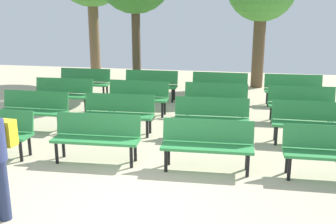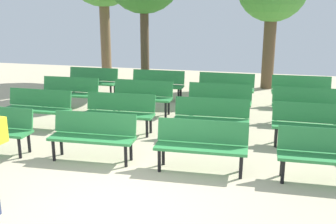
{
  "view_description": "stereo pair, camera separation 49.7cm",
  "coord_description": "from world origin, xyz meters",
  "px_view_note": "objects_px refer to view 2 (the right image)",
  "views": [
    {
      "loc": [
        1.55,
        -5.1,
        2.88
      ],
      "look_at": [
        0.0,
        3.24,
        0.55
      ],
      "focal_mm": 43.16,
      "sensor_mm": 36.0,
      "label": 1
    },
    {
      "loc": [
        2.04,
        -5.0,
        2.88
      ],
      "look_at": [
        0.0,
        3.24,
        0.55
      ],
      "focal_mm": 43.16,
      "sensor_mm": 36.0,
      "label": 2
    }
  ],
  "objects_px": {
    "bench_r2_c0": "(69,91)",
    "bench_r2_c3": "(306,104)",
    "bench_r0_c3": "(328,153)",
    "bench_r3_c1": "(157,83)",
    "bench_r3_c2": "(226,86)",
    "bench_r3_c3": "(301,90)",
    "bench_r1_c3": "(313,123)",
    "bench_r0_c1": "(93,134)",
    "bench_r3_c0": "(92,80)",
    "bench_r1_c1": "(119,111)",
    "bench_r1_c0": "(38,106)",
    "bench_r1_c2": "(211,116)",
    "bench_r2_c2": "(219,99)",
    "bench_r2_c1": "(142,95)",
    "bench_r0_c2": "(201,143)"
  },
  "relations": [
    {
      "from": "bench_r0_c1",
      "to": "bench_r3_c3",
      "type": "distance_m",
      "value": 6.41
    },
    {
      "from": "bench_r2_c1",
      "to": "bench_r3_c0",
      "type": "bearing_deg",
      "value": 143.31
    },
    {
      "from": "bench_r0_c1",
      "to": "bench_r2_c2",
      "type": "height_order",
      "value": "same"
    },
    {
      "from": "bench_r1_c2",
      "to": "bench_r3_c2",
      "type": "relative_size",
      "value": 1.01
    },
    {
      "from": "bench_r0_c3",
      "to": "bench_r2_c1",
      "type": "distance_m",
      "value": 5.32
    },
    {
      "from": "bench_r3_c1",
      "to": "bench_r2_c3",
      "type": "bearing_deg",
      "value": -21.59
    },
    {
      "from": "bench_r2_c1",
      "to": "bench_r2_c3",
      "type": "distance_m",
      "value": 4.12
    },
    {
      "from": "bench_r2_c0",
      "to": "bench_r2_c3",
      "type": "relative_size",
      "value": 1.0
    },
    {
      "from": "bench_r1_c0",
      "to": "bench_r1_c1",
      "type": "bearing_deg",
      "value": 1.65
    },
    {
      "from": "bench_r3_c0",
      "to": "bench_r3_c3",
      "type": "height_order",
      "value": "same"
    },
    {
      "from": "bench_r0_c3",
      "to": "bench_r3_c0",
      "type": "height_order",
      "value": "same"
    },
    {
      "from": "bench_r1_c0",
      "to": "bench_r2_c3",
      "type": "height_order",
      "value": "same"
    },
    {
      "from": "bench_r1_c3",
      "to": "bench_r0_c3",
      "type": "bearing_deg",
      "value": -86.62
    },
    {
      "from": "bench_r2_c3",
      "to": "bench_r3_c3",
      "type": "height_order",
      "value": "same"
    },
    {
      "from": "bench_r2_c2",
      "to": "bench_r0_c1",
      "type": "bearing_deg",
      "value": -119.87
    },
    {
      "from": "bench_r0_c1",
      "to": "bench_r3_c1",
      "type": "xyz_separation_m",
      "value": [
        -0.11,
        4.93,
        0.0
      ]
    },
    {
      "from": "bench_r2_c0",
      "to": "bench_r3_c2",
      "type": "bearing_deg",
      "value": 20.43
    },
    {
      "from": "bench_r0_c1",
      "to": "bench_r2_c1",
      "type": "bearing_deg",
      "value": 89.14
    },
    {
      "from": "bench_r3_c2",
      "to": "bench_r3_c3",
      "type": "bearing_deg",
      "value": 1.73
    },
    {
      "from": "bench_r1_c2",
      "to": "bench_r2_c0",
      "type": "bearing_deg",
      "value": 157.09
    },
    {
      "from": "bench_r2_c1",
      "to": "bench_r3_c3",
      "type": "height_order",
      "value": "same"
    },
    {
      "from": "bench_r0_c1",
      "to": "bench_r1_c0",
      "type": "height_order",
      "value": "same"
    },
    {
      "from": "bench_r1_c2",
      "to": "bench_r3_c0",
      "type": "distance_m",
      "value": 5.27
    },
    {
      "from": "bench_r1_c0",
      "to": "bench_r3_c2",
      "type": "relative_size",
      "value": 1.0
    },
    {
      "from": "bench_r2_c3",
      "to": "bench_r1_c0",
      "type": "bearing_deg",
      "value": -166.07
    },
    {
      "from": "bench_r3_c3",
      "to": "bench_r1_c3",
      "type": "bearing_deg",
      "value": -91.8
    },
    {
      "from": "bench_r0_c1",
      "to": "bench_r2_c0",
      "type": "height_order",
      "value": "same"
    },
    {
      "from": "bench_r1_c3",
      "to": "bench_r3_c3",
      "type": "xyz_separation_m",
      "value": [
        -0.01,
        3.27,
        0.0
      ]
    },
    {
      "from": "bench_r0_c1",
      "to": "bench_r3_c3",
      "type": "bearing_deg",
      "value": 48.88
    },
    {
      "from": "bench_r1_c1",
      "to": "bench_r3_c1",
      "type": "bearing_deg",
      "value": 88.33
    },
    {
      "from": "bench_r0_c1",
      "to": "bench_r1_c0",
      "type": "xyz_separation_m",
      "value": [
        -2.12,
        1.6,
        0.0
      ]
    },
    {
      "from": "bench_r0_c1",
      "to": "bench_r0_c3",
      "type": "distance_m",
      "value": 4.12
    },
    {
      "from": "bench_r0_c3",
      "to": "bench_r1_c3",
      "type": "bearing_deg",
      "value": 91.67
    },
    {
      "from": "bench_r0_c3",
      "to": "bench_r1_c1",
      "type": "height_order",
      "value": "same"
    },
    {
      "from": "bench_r0_c3",
      "to": "bench_r2_c0",
      "type": "bearing_deg",
      "value": 151.54
    },
    {
      "from": "bench_r1_c3",
      "to": "bench_r2_c1",
      "type": "xyz_separation_m",
      "value": [
        -4.11,
        1.57,
        0.0
      ]
    },
    {
      "from": "bench_r1_c0",
      "to": "bench_r3_c3",
      "type": "xyz_separation_m",
      "value": [
        6.14,
        3.39,
        0.0
      ]
    },
    {
      "from": "bench_r2_c0",
      "to": "bench_r3_c0",
      "type": "distance_m",
      "value": 1.65
    },
    {
      "from": "bench_r2_c2",
      "to": "bench_r0_c3",
      "type": "bearing_deg",
      "value": -56.46
    },
    {
      "from": "bench_r0_c3",
      "to": "bench_r3_c0",
      "type": "distance_m",
      "value": 8.0
    },
    {
      "from": "bench_r1_c0",
      "to": "bench_r1_c3",
      "type": "bearing_deg",
      "value": 1.04
    },
    {
      "from": "bench_r1_c1",
      "to": "bench_r2_c3",
      "type": "relative_size",
      "value": 1.0
    },
    {
      "from": "bench_r0_c2",
      "to": "bench_r2_c3",
      "type": "xyz_separation_m",
      "value": [
        2.0,
        3.33,
        0.0
      ]
    },
    {
      "from": "bench_r1_c1",
      "to": "bench_r1_c2",
      "type": "height_order",
      "value": "same"
    },
    {
      "from": "bench_r1_c2",
      "to": "bench_r2_c2",
      "type": "relative_size",
      "value": 1.01
    },
    {
      "from": "bench_r2_c1",
      "to": "bench_r2_c3",
      "type": "relative_size",
      "value": 0.99
    },
    {
      "from": "bench_r0_c2",
      "to": "bench_r0_c3",
      "type": "xyz_separation_m",
      "value": [
        2.08,
        0.02,
        0.0
      ]
    },
    {
      "from": "bench_r0_c3",
      "to": "bench_r2_c2",
      "type": "xyz_separation_m",
      "value": [
        -2.17,
        3.33,
        0.0
      ]
    },
    {
      "from": "bench_r2_c1",
      "to": "bench_r3_c2",
      "type": "distance_m",
      "value": 2.61
    },
    {
      "from": "bench_r0_c3",
      "to": "bench_r1_c1",
      "type": "relative_size",
      "value": 1.0
    }
  ]
}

